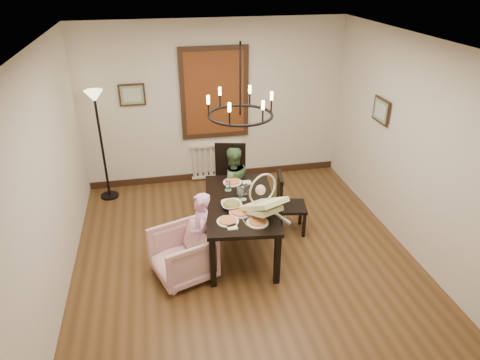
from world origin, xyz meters
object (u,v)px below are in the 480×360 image
object	(u,v)px
armchair	(183,255)
seated_man	(232,190)
dining_table	(240,207)
chair_right	(292,203)
floor_lamp	(102,148)
drinking_glass	(240,193)
baby_bouncer	(263,203)
chair_far	(230,181)
elderly_woman	(201,241)

from	to	relation	value
armchair	seated_man	bearing A→B (deg)	126.02
dining_table	chair_right	bearing A→B (deg)	26.48
chair_right	floor_lamp	distance (m)	3.18
drinking_glass	chair_right	bearing A→B (deg)	13.05
dining_table	armchair	distance (m)	0.98
drinking_glass	floor_lamp	size ratio (longest dim) A/B	0.09
dining_table	chair_right	xyz separation A→B (m)	(0.82, 0.29, -0.20)
seated_man	floor_lamp	world-z (taller)	floor_lamp
baby_bouncer	floor_lamp	bearing A→B (deg)	108.20
seated_man	floor_lamp	size ratio (longest dim) A/B	0.54
chair_far	baby_bouncer	world-z (taller)	baby_bouncer
armchair	drinking_glass	bearing A→B (deg)	102.81
chair_right	drinking_glass	size ratio (longest dim) A/B	6.04
seated_man	dining_table	bearing A→B (deg)	79.12
elderly_woman	floor_lamp	xyz separation A→B (m)	(-1.31, 2.29, 0.43)
elderly_woman	drinking_glass	xyz separation A→B (m)	(0.60, 0.49, 0.36)
dining_table	drinking_glass	xyz separation A→B (m)	(0.02, 0.10, 0.16)
chair_far	chair_right	world-z (taller)	chair_far
chair_far	floor_lamp	bearing A→B (deg)	169.76
drinking_glass	dining_table	bearing A→B (deg)	-101.74
elderly_woman	seated_man	size ratio (longest dim) A/B	0.96
chair_far	elderly_woman	size ratio (longest dim) A/B	1.16
chair_right	baby_bouncer	world-z (taller)	baby_bouncer
chair_far	seated_man	bearing A→B (deg)	-75.07
chair_right	elderly_woman	world-z (taller)	elderly_woman
seated_man	baby_bouncer	size ratio (longest dim) A/B	1.65
drinking_glass	floor_lamp	distance (m)	2.62
floor_lamp	armchair	bearing A→B (deg)	-65.38
dining_table	baby_bouncer	distance (m)	0.53
chair_right	seated_man	size ratio (longest dim) A/B	0.95
armchair	floor_lamp	bearing A→B (deg)	-174.17
baby_bouncer	chair_far	bearing A→B (deg)	72.51
armchair	baby_bouncer	xyz separation A→B (m)	(1.03, 0.01, 0.63)
chair_far	drinking_glass	bearing A→B (deg)	-77.12
chair_far	floor_lamp	world-z (taller)	floor_lamp
elderly_woman	chair_right	bearing A→B (deg)	120.40
baby_bouncer	floor_lamp	distance (m)	3.11
chair_right	armchair	size ratio (longest dim) A/B	1.31
elderly_woman	drinking_glass	size ratio (longest dim) A/B	6.12
dining_table	seated_man	distance (m)	0.84
chair_right	armchair	bearing A→B (deg)	123.60
elderly_woman	floor_lamp	distance (m)	2.67
dining_table	elderly_woman	bearing A→B (deg)	-139.16
floor_lamp	chair_right	bearing A→B (deg)	-30.78
floor_lamp	dining_table	bearing A→B (deg)	-45.29
elderly_woman	floor_lamp	size ratio (longest dim) A/B	0.52
elderly_woman	seated_man	bearing A→B (deg)	157.31
chair_far	drinking_glass	xyz separation A→B (m)	(-0.02, -0.92, 0.28)
seated_man	floor_lamp	bearing A→B (deg)	-37.04
chair_right	floor_lamp	bearing A→B (deg)	69.64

